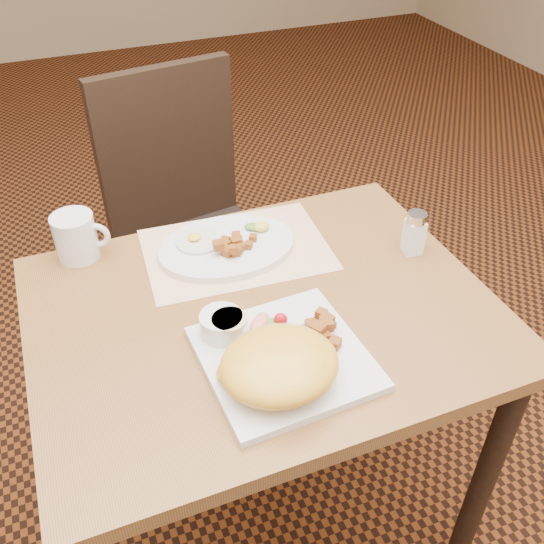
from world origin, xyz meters
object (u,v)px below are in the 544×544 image
Objects in this scene: chair_far at (189,220)px; salt_shaker at (414,232)px; table at (264,347)px; plate_oval at (227,247)px; coffee_mug at (77,237)px; plate_square at (284,358)px.

salt_shaker is at bearing 110.55° from chair_far.
chair_far is at bearing 88.63° from table.
table is 0.93× the size of chair_far.
chair_far is 3.19× the size of plate_oval.
coffee_mug is at bearing 159.52° from salt_shaker.
chair_far is 8.26× the size of coffee_mug.
table is 3.21× the size of plate_square.
table is at bearing 83.25° from plate_square.
plate_square is 0.44m from salt_shaker.
table is 2.96× the size of plate_oval.
plate_oval is at bearing -18.54° from coffee_mug.
coffee_mug reaches higher than table.
plate_square is (-0.03, -0.82, 0.22)m from chair_far.
coffee_mug reaches higher than plate_oval.
chair_far is 0.52m from plate_oval.
table is at bearing -88.09° from plate_oval.
salt_shaker reaches higher than table.
plate_square is at bearing -152.60° from salt_shaker.
plate_oval is at bearing 158.00° from salt_shaker.
table is 0.41m from salt_shaker.
plate_oval is (-0.02, -0.47, 0.22)m from chair_far.
chair_far reaches higher than plate_square.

